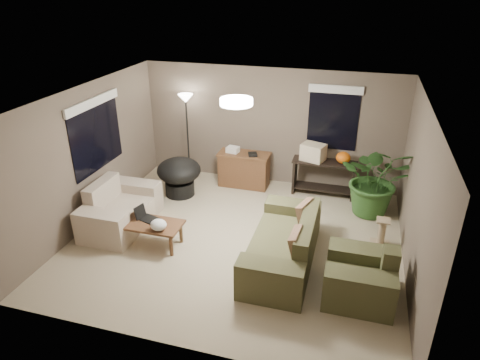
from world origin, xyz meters
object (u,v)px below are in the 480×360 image
(coffee_table, at_px, (152,227))
(papasan_chair, at_px, (179,174))
(cat_scratching_post, at_px, (381,234))
(console_table, at_px, (324,175))
(floor_lamp, at_px, (186,109))
(desk, at_px, (244,169))
(loveseat, at_px, (120,211))
(main_sofa, at_px, (285,246))
(houseplant, at_px, (375,187))
(armchair, at_px, (361,278))

(coffee_table, height_order, papasan_chair, papasan_chair)
(cat_scratching_post, bearing_deg, papasan_chair, 168.53)
(console_table, bearing_deg, coffee_table, -133.54)
(console_table, xyz_separation_m, cat_scratching_post, (1.15, -1.64, -0.22))
(floor_lamp, bearing_deg, desk, -3.36)
(cat_scratching_post, bearing_deg, desk, 150.63)
(console_table, bearing_deg, loveseat, -146.42)
(floor_lamp, xyz_separation_m, cat_scratching_post, (4.15, -1.68, -1.38))
(console_table, xyz_separation_m, papasan_chair, (-2.86, -0.83, 0.03))
(main_sofa, bearing_deg, console_table, 82.84)
(loveseat, xyz_separation_m, coffee_table, (0.87, -0.42, 0.06))
(coffee_table, xyz_separation_m, houseplant, (3.56, 2.15, 0.20))
(coffee_table, bearing_deg, desk, 72.04)
(armchair, xyz_separation_m, houseplant, (0.16, 2.51, 0.26))
(loveseat, bearing_deg, floor_lamp, 79.72)
(main_sofa, xyz_separation_m, floor_lamp, (-2.68, 2.60, 1.30))
(main_sofa, height_order, desk, main_sofa)
(desk, xyz_separation_m, floor_lamp, (-1.31, 0.08, 1.22))
(main_sofa, distance_m, houseplant, 2.43)
(floor_lamp, bearing_deg, main_sofa, -44.08)
(main_sofa, height_order, papasan_chair, main_sofa)
(loveseat, bearing_deg, cat_scratching_post, 7.85)
(houseplant, xyz_separation_m, cat_scratching_post, (0.15, -1.10, -0.35))
(coffee_table, distance_m, console_table, 3.71)
(papasan_chair, relative_size, floor_lamp, 0.56)
(armchair, distance_m, console_table, 3.17)
(armchair, relative_size, desk, 0.91)
(houseplant, bearing_deg, coffee_table, -148.87)
(armchair, distance_m, cat_scratching_post, 1.44)
(loveseat, height_order, armchair, same)
(main_sofa, relative_size, cat_scratching_post, 4.40)
(loveseat, height_order, papasan_chair, loveseat)
(main_sofa, height_order, floor_lamp, floor_lamp)
(cat_scratching_post, bearing_deg, armchair, -102.22)
(main_sofa, bearing_deg, floor_lamp, 135.92)
(armchair, relative_size, papasan_chair, 0.94)
(main_sofa, relative_size, papasan_chair, 2.07)
(loveseat, height_order, houseplant, houseplant)
(papasan_chair, bearing_deg, houseplant, 4.25)
(coffee_table, xyz_separation_m, cat_scratching_post, (3.70, 1.05, -0.14))
(loveseat, relative_size, papasan_chair, 1.51)
(loveseat, relative_size, cat_scratching_post, 3.20)
(coffee_table, bearing_deg, armchair, -6.04)
(main_sofa, xyz_separation_m, coffee_table, (-2.23, -0.13, 0.06))
(papasan_chair, distance_m, floor_lamp, 1.43)
(coffee_table, bearing_deg, cat_scratching_post, 15.77)
(papasan_chair, bearing_deg, coffee_table, -80.50)
(desk, xyz_separation_m, cat_scratching_post, (2.85, -1.60, -0.16))
(houseplant, bearing_deg, armchair, -93.62)
(armchair, distance_m, desk, 3.94)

